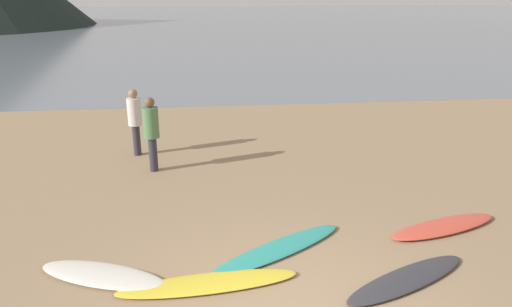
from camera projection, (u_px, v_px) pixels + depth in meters
name	position (u px, v px, depth m)	size (l,w,h in m)	color
ground_plane	(230.00, 120.00, 15.18)	(120.00, 120.00, 0.20)	#997C5B
ocean_water	(205.00, 19.00, 63.54)	(140.00, 100.00, 0.01)	slate
surfboard_0	(102.00, 275.00, 6.69)	(1.91, 0.58, 0.10)	silver
surfboard_1	(208.00, 283.00, 6.52)	(2.48, 0.50, 0.07)	yellow
surfboard_2	(279.00, 249.00, 7.39)	(2.50, 0.49, 0.07)	teal
surfboard_3	(407.00, 279.00, 6.62)	(2.18, 0.49, 0.07)	#333338
surfboard_4	(444.00, 226.00, 8.05)	(2.12, 0.51, 0.10)	#D84C38
person_0	(135.00, 117.00, 11.37)	(0.33, 0.33, 1.61)	#2D2D38
person_1	(151.00, 128.00, 10.35)	(0.33, 0.33, 1.66)	#2D2D38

